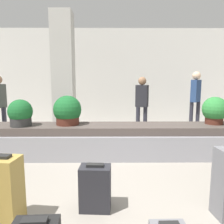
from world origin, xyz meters
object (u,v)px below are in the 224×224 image
traveler_0 (142,101)px  traveler_1 (196,95)px  suitcase_0 (95,188)px  potted_plant_0 (215,111)px  potted_plant_2 (67,111)px  potted_plant_1 (20,113)px  pillar (64,75)px  suitcase_2 (4,191)px

traveler_0 → traveler_1: bearing=-135.6°
suitcase_0 → traveler_0: size_ratio=0.35×
potted_plant_0 → potted_plant_2: size_ratio=0.95×
suitcase_0 → potted_plant_0: 2.99m
traveler_1 → potted_plant_1: bearing=165.7°
suitcase_0 → potted_plant_2: 2.07m
potted_plant_1 → potted_plant_2: (0.85, 0.14, 0.02)m
potted_plant_0 → traveler_1: size_ratio=0.31×
pillar → traveler_1: bearing=9.8°
potted_plant_2 → potted_plant_1: bearing=-170.9°
pillar → potted_plant_1: size_ratio=6.36×
potted_plant_1 → traveler_0: (2.55, 1.86, 0.07)m
suitcase_2 → potted_plant_1: (-0.62, 1.99, 0.49)m
potted_plant_2 → suitcase_2: bearing=-96.4°
suitcase_2 → potted_plant_1: size_ratio=1.47×
traveler_1 → pillar: bearing=145.7°
suitcase_2 → potted_plant_1: bearing=113.8°
suitcase_2 → potted_plant_0: potted_plant_0 is taller
potted_plant_0 → potted_plant_2: 2.88m
potted_plant_1 → traveler_1: traveler_1 is taller
potted_plant_1 → traveler_0: size_ratio=0.32×
pillar → traveler_0: bearing=2.6°
potted_plant_2 → traveler_0: (1.69, 1.73, 0.05)m
potted_plant_2 → suitcase_0: bearing=-70.5°
suitcase_0 → traveler_1: size_ratio=0.31×
potted_plant_2 → potted_plant_0: bearing=0.7°
potted_plant_2 → traveler_0: bearing=45.6°
suitcase_2 → potted_plant_0: size_ratio=1.37×
suitcase_0 → potted_plant_2: size_ratio=0.96×
pillar → potted_plant_0: size_ratio=5.96×
pillar → potted_plant_1: 1.98m
pillar → suitcase_2: size_ratio=4.33×
suitcase_2 → suitcase_0: bearing=22.8°
suitcase_0 → potted_plant_2: potted_plant_2 is taller
pillar → suitcase_2: bearing=-87.6°
potted_plant_0 → potted_plant_2: potted_plant_2 is taller
potted_plant_0 → potted_plant_2: bearing=-179.3°
pillar → traveler_0: (2.09, 0.09, -0.68)m
traveler_0 → suitcase_2: bearing=89.4°
suitcase_0 → traveler_1: (2.71, 4.15, 0.78)m
potted_plant_2 → traveler_1: size_ratio=0.33×
pillar → potted_plant_0: pillar is taller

